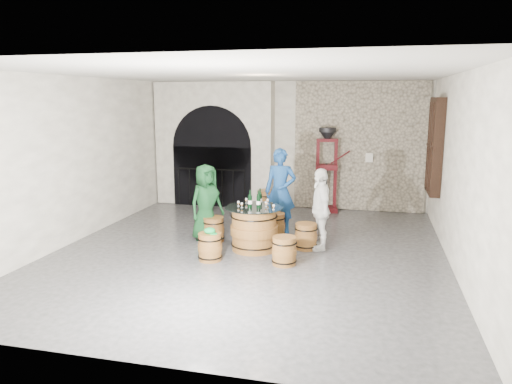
% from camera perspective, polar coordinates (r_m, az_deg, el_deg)
% --- Properties ---
extents(ground, '(8.00, 8.00, 0.00)m').
position_cam_1_polar(ground, '(9.00, -0.80, -7.02)').
color(ground, '#323234').
rests_on(ground, ground).
extents(wall_back, '(8.00, 0.00, 8.00)m').
position_cam_1_polar(wall_back, '(12.53, 3.78, 5.55)').
color(wall_back, white).
rests_on(wall_back, ground).
extents(wall_front, '(8.00, 0.00, 8.00)m').
position_cam_1_polar(wall_front, '(4.94, -12.56, -3.14)').
color(wall_front, white).
rests_on(wall_front, ground).
extents(wall_left, '(0.00, 8.00, 8.00)m').
position_cam_1_polar(wall_left, '(10.10, -20.48, 3.57)').
color(wall_left, white).
rests_on(wall_left, ground).
extents(wall_right, '(0.00, 8.00, 8.00)m').
position_cam_1_polar(wall_right, '(8.48, 22.75, 2.12)').
color(wall_right, white).
rests_on(wall_right, ground).
extents(ceiling, '(8.00, 8.00, 0.00)m').
position_cam_1_polar(ceiling, '(8.57, -0.86, 13.78)').
color(ceiling, beige).
rests_on(ceiling, wall_back).
extents(stone_facing_panel, '(3.20, 0.12, 3.18)m').
position_cam_1_polar(stone_facing_panel, '(12.29, 12.06, 5.23)').
color(stone_facing_panel, '#AEA28A').
rests_on(stone_facing_panel, ground).
extents(arched_opening, '(3.10, 0.60, 3.19)m').
position_cam_1_polar(arched_opening, '(12.74, -4.91, 5.55)').
color(arched_opening, white).
rests_on(arched_opening, ground).
extents(shuttered_window, '(0.23, 1.10, 2.00)m').
position_cam_1_polar(shuttered_window, '(10.80, 20.27, 5.10)').
color(shuttered_window, black).
rests_on(shuttered_window, wall_right).
extents(barrel_table, '(1.06, 1.06, 0.82)m').
position_cam_1_polar(barrel_table, '(8.99, -0.22, -4.33)').
color(barrel_table, brown).
rests_on(barrel_table, ground).
extents(barrel_stool_left, '(0.43, 0.43, 0.49)m').
position_cam_1_polar(barrel_stool_left, '(9.60, -5.02, -4.39)').
color(barrel_stool_left, brown).
rests_on(barrel_stool_left, ground).
extents(barrel_stool_far, '(0.43, 0.43, 0.49)m').
position_cam_1_polar(barrel_stool_far, '(9.89, 2.22, -3.90)').
color(barrel_stool_far, brown).
rests_on(barrel_stool_far, ground).
extents(barrel_stool_right, '(0.43, 0.43, 0.49)m').
position_cam_1_polar(barrel_stool_right, '(9.14, 5.90, -5.21)').
color(barrel_stool_right, brown).
rests_on(barrel_stool_right, ground).
extents(barrel_stool_near_right, '(0.43, 0.43, 0.49)m').
position_cam_1_polar(barrel_stool_near_right, '(8.26, 3.33, -6.93)').
color(barrel_stool_near_right, brown).
rests_on(barrel_stool_near_right, ground).
extents(barrel_stool_near_left, '(0.43, 0.43, 0.49)m').
position_cam_1_polar(barrel_stool_near_left, '(8.50, -5.44, -6.44)').
color(barrel_stool_near_left, brown).
rests_on(barrel_stool_near_left, ground).
extents(green_cap, '(0.24, 0.19, 0.11)m').
position_cam_1_polar(green_cap, '(8.42, -5.45, -4.57)').
color(green_cap, '#0D933C').
rests_on(green_cap, barrel_stool_near_left).
extents(person_green, '(0.81, 0.89, 1.52)m').
position_cam_1_polar(person_green, '(9.59, -5.88, -1.24)').
color(person_green, '#113D1C').
rests_on(person_green, ground).
extents(person_blue, '(0.66, 0.45, 1.78)m').
position_cam_1_polar(person_blue, '(10.00, 2.88, 0.07)').
color(person_blue, navy).
rests_on(person_blue, ground).
extents(person_white, '(0.64, 0.97, 1.53)m').
position_cam_1_polar(person_white, '(9.05, 7.57, -2.00)').
color(person_white, white).
rests_on(person_white, ground).
extents(wine_bottle_left, '(0.08, 0.08, 0.32)m').
position_cam_1_polar(wine_bottle_left, '(8.83, -0.71, -1.01)').
color(wine_bottle_left, black).
rests_on(wine_bottle_left, barrel_table).
extents(wine_bottle_center, '(0.08, 0.08, 0.32)m').
position_cam_1_polar(wine_bottle_center, '(8.78, 0.30, -1.07)').
color(wine_bottle_center, black).
rests_on(wine_bottle_center, barrel_table).
extents(wine_bottle_right, '(0.08, 0.08, 0.32)m').
position_cam_1_polar(wine_bottle_right, '(8.98, 0.48, -0.79)').
color(wine_bottle_right, black).
rests_on(wine_bottle_right, barrel_table).
extents(tasting_glass_a, '(0.05, 0.05, 0.10)m').
position_cam_1_polar(tasting_glass_a, '(8.82, -1.68, -1.56)').
color(tasting_glass_a, '#B36622').
rests_on(tasting_glass_a, barrel_table).
extents(tasting_glass_b, '(0.05, 0.05, 0.10)m').
position_cam_1_polar(tasting_glass_b, '(8.92, 1.19, -1.42)').
color(tasting_glass_b, '#B36622').
rests_on(tasting_glass_b, barrel_table).
extents(tasting_glass_c, '(0.05, 0.05, 0.10)m').
position_cam_1_polar(tasting_glass_c, '(9.21, -1.15, -1.03)').
color(tasting_glass_c, '#B36622').
rests_on(tasting_glass_c, barrel_table).
extents(tasting_glass_d, '(0.05, 0.05, 0.10)m').
position_cam_1_polar(tasting_glass_d, '(9.14, 1.38, -1.11)').
color(tasting_glass_d, '#B36622').
rests_on(tasting_glass_d, barrel_table).
extents(tasting_glass_e, '(0.05, 0.05, 0.10)m').
position_cam_1_polar(tasting_glass_e, '(8.67, 2.09, -1.79)').
color(tasting_glass_e, '#B36622').
rests_on(tasting_glass_e, barrel_table).
extents(tasting_glass_f, '(0.05, 0.05, 0.10)m').
position_cam_1_polar(tasting_glass_f, '(8.95, -2.08, -1.38)').
color(tasting_glass_f, '#B36622').
rests_on(tasting_glass_f, barrel_table).
extents(side_barrel, '(0.46, 0.46, 0.61)m').
position_cam_1_polar(side_barrel, '(11.67, 1.19, -1.28)').
color(side_barrel, brown).
rests_on(side_barrel, ground).
extents(corking_press, '(0.89, 0.55, 2.08)m').
position_cam_1_polar(corking_press, '(12.03, 8.31, 3.35)').
color(corking_press, '#470B12').
rests_on(corking_press, ground).
extents(control_box, '(0.18, 0.10, 0.22)m').
position_cam_1_polar(control_box, '(12.23, 13.18, 3.98)').
color(control_box, silver).
rests_on(control_box, wall_back).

